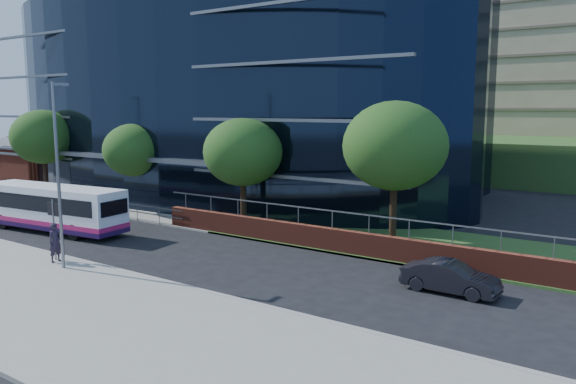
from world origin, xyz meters
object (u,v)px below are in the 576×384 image
Objects in this scene: tree_far_c at (243,152)px; tree_far_d at (395,146)px; street_sign at (54,217)px; tree_far_a at (43,137)px; streetlight_east at (58,170)px; brick_pavilion at (35,164)px; city_bus at (54,208)px; pedestrian at (55,242)px; parked_car at (450,277)px; tree_far_b at (135,150)px.

tree_far_d is (9.00, 1.00, 0.65)m from tree_far_c.
tree_far_a reaches higher than street_sign.
tree_far_c is 11.22m from streetlight_east.
brick_pavilion reaches higher than street_sign.
street_sign is 0.35× the size of streetlight_east.
city_bus is (-6.04, 3.84, -0.75)m from street_sign.
city_bus is at bearing 149.58° from streetlight_east.
brick_pavilion is 38.30m from tree_far_d.
pedestrian is (6.44, -4.08, -0.35)m from city_bus.
brick_pavilion is 0.86× the size of city_bus.
brick_pavilion reaches higher than pedestrian.
street_sign is at bearing -103.29° from tree_far_c.
city_bus is (-7.54, 4.43, -3.04)m from streetlight_east.
parked_car is at bearing -17.84° from tree_far_c.
brick_pavilion is 1.08× the size of streetlight_east.
tree_far_a reaches higher than tree_far_b.
pedestrian is at bearing -31.17° from tree_far_a.
brick_pavilion is 29.46m from tree_far_c.
tree_far_a is at bearing -26.55° from brick_pavilion.
parked_car is (22.41, 2.28, -0.79)m from city_bus.
tree_far_b is 19.03m from tree_far_d.
tree_far_b is 0.81× the size of tree_far_d.
streetlight_east reaches higher than pedestrian.
streetlight_east is 0.80× the size of city_bus.
tree_far_a is (-17.50, 10.59, 2.71)m from street_sign.
city_bus is (1.46, -7.25, -2.81)m from tree_far_b.
tree_far_d is 0.75× the size of city_bus.
parked_car is (42.87, -8.96, -1.33)m from brick_pavilion.
parked_car is 2.05× the size of pedestrian.
tree_far_a is 1.89× the size of parked_car.
streetlight_east is 9.26m from city_bus.
brick_pavilion is at bearing 150.35° from street_sign.
tree_far_c is 0.81× the size of streetlight_east.
tree_far_a reaches higher than city_bus.
pedestrian is at bearing 112.09° from parked_car.
tree_far_b is 14.17m from pedestrian.
pedestrian is (-15.97, -6.37, 0.44)m from parked_car.
pedestrian is at bearing -100.98° from tree_far_c.
brick_pavilion is 4.75× the size of pedestrian.
tree_far_c is 15.08m from parked_car.
tree_far_b is (-7.50, 11.09, 2.06)m from street_sign.
streetlight_east is at bearing -36.57° from city_bus.
city_bus reaches higher than pedestrian.
brick_pavilion is at bearing 168.12° from tree_far_b.
streetlight_east is at bearing -21.36° from street_sign.
tree_far_c is at bearing -8.82° from brick_pavilion.
street_sign is 1.55× the size of pedestrian.
street_sign is 11.14m from tree_far_c.
tree_far_d is 15.77m from streetlight_east.
streetlight_east is (1.50, -0.59, 2.29)m from street_sign.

